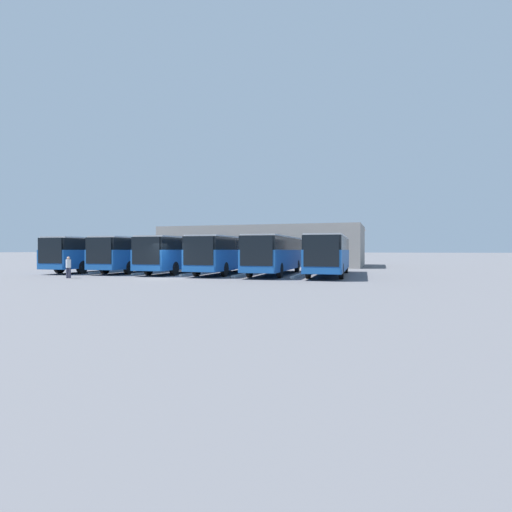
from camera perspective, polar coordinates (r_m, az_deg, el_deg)
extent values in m
plane|color=#5B5B60|center=(29.64, -12.66, -3.08)|extent=(600.00, 600.00, 0.00)
cube|color=#19519E|center=(32.15, 10.42, -0.54)|extent=(3.14, 12.29, 1.59)
cube|color=black|center=(32.15, 10.43, 1.74)|extent=(3.10, 12.10, 0.98)
cube|color=black|center=(26.06, 9.29, 0.75)|extent=(2.28, 0.14, 2.07)
cube|color=#19519E|center=(26.10, 9.28, -2.13)|extent=(2.47, 0.17, 0.40)
cube|color=silver|center=(32.16, 10.43, 2.72)|extent=(3.02, 11.79, 0.12)
cylinder|color=black|center=(28.33, 12.08, -2.14)|extent=(0.35, 1.12, 1.11)
cylinder|color=black|center=(28.55, 7.48, -2.10)|extent=(0.35, 1.12, 1.11)
cylinder|color=black|center=(35.87, 12.76, -1.51)|extent=(0.35, 1.12, 1.11)
cylinder|color=black|center=(36.04, 9.11, -1.49)|extent=(0.35, 1.12, 1.11)
cube|color=#B2B2AD|center=(30.77, 5.95, -2.78)|extent=(0.48, 5.23, 0.15)
cube|color=#19519E|center=(32.81, 2.83, -0.50)|extent=(3.14, 12.29, 1.59)
cube|color=black|center=(32.81, 2.83, 1.74)|extent=(3.10, 12.10, 0.98)
cube|color=black|center=(26.87, 0.02, 0.77)|extent=(2.28, 0.14, 2.07)
cube|color=#19519E|center=(26.90, 0.02, -2.03)|extent=(2.47, 0.17, 0.40)
cube|color=silver|center=(32.82, 2.83, 2.69)|extent=(3.02, 11.79, 0.12)
cylinder|color=black|center=(28.91, 3.44, -2.06)|extent=(0.35, 1.12, 1.11)
cylinder|color=black|center=(29.46, -0.94, -2.00)|extent=(0.35, 1.12, 1.11)
cylinder|color=black|center=(36.32, 5.89, -1.46)|extent=(0.35, 1.12, 1.11)
cylinder|color=black|center=(36.77, 2.35, -1.43)|extent=(0.35, 1.12, 1.11)
cube|color=#B2B2AD|center=(31.77, -1.82, -2.66)|extent=(0.48, 5.23, 0.15)
cube|color=#19519E|center=(34.25, -4.18, -0.45)|extent=(3.14, 12.29, 1.59)
cube|color=black|center=(34.25, -4.18, 1.70)|extent=(3.10, 12.10, 0.98)
cube|color=black|center=(28.56, -8.26, 0.76)|extent=(2.28, 0.14, 2.07)
cube|color=#19519E|center=(28.59, -8.26, -1.87)|extent=(2.47, 0.17, 0.40)
cube|color=silver|center=(34.26, -4.18, 2.62)|extent=(3.02, 11.79, 0.12)
cylinder|color=black|center=(30.34, -4.51, -1.92)|extent=(0.35, 1.12, 1.11)
cylinder|color=black|center=(31.19, -8.48, -1.85)|extent=(0.35, 1.12, 1.11)
cylinder|color=black|center=(37.52, -0.60, -1.39)|extent=(0.35, 1.12, 1.11)
cylinder|color=black|center=(38.22, -3.91, -1.35)|extent=(0.35, 1.12, 1.11)
cube|color=#B2B2AD|center=(33.53, -8.80, -2.48)|extent=(0.48, 5.23, 0.15)
cube|color=#19519E|center=(36.17, -10.53, -0.39)|extent=(3.14, 12.29, 1.59)
cube|color=black|center=(36.16, -10.54, 1.64)|extent=(3.10, 12.10, 0.98)
cube|color=black|center=(30.78, -15.49, 0.75)|extent=(2.28, 0.14, 2.07)
cube|color=#19519E|center=(30.81, -15.48, -1.69)|extent=(2.47, 0.17, 0.40)
cube|color=silver|center=(36.18, -10.54, 2.51)|extent=(3.02, 11.79, 0.12)
cylinder|color=black|center=(32.30, -11.61, -1.77)|extent=(0.35, 1.12, 1.11)
cylinder|color=black|center=(33.40, -15.13, -1.69)|extent=(0.35, 1.12, 1.11)
cylinder|color=black|center=(39.18, -6.61, -1.30)|extent=(0.35, 1.12, 1.11)
cylinder|color=black|center=(40.09, -9.65, -1.25)|extent=(0.35, 1.12, 1.11)
cube|color=#B2B2AD|center=(35.75, -14.99, -2.30)|extent=(0.48, 5.23, 0.15)
cube|color=#19519E|center=(38.54, -16.13, -0.33)|extent=(3.14, 12.29, 1.59)
cube|color=black|center=(38.53, -16.13, 1.58)|extent=(3.10, 12.10, 0.98)
cube|color=black|center=(33.47, -21.59, 0.73)|extent=(2.28, 0.14, 2.07)
cube|color=#19519E|center=(33.49, -21.58, -1.52)|extent=(2.47, 0.17, 0.40)
cube|color=silver|center=(38.54, -16.14, 2.39)|extent=(3.02, 11.79, 0.12)
cylinder|color=black|center=(34.75, -17.75, -1.61)|extent=(0.35, 1.12, 1.11)
cylinder|color=black|center=(36.06, -20.81, -1.53)|extent=(0.35, 1.12, 1.11)
cylinder|color=black|center=(41.29, -12.03, -1.20)|extent=(0.35, 1.12, 1.11)
cylinder|color=black|center=(42.39, -14.79, -1.15)|extent=(0.35, 1.12, 1.11)
cube|color=#B2B2AD|center=(38.38, -20.34, -2.11)|extent=(0.48, 5.23, 0.15)
cube|color=#19519E|center=(40.78, -21.55, -0.29)|extent=(3.14, 12.29, 1.59)
cube|color=black|center=(40.77, -21.56, 1.51)|extent=(3.10, 12.10, 0.98)
cube|color=black|center=(36.07, -27.38, 0.70)|extent=(2.28, 0.14, 2.07)
cube|color=#19519E|center=(36.09, -27.37, -1.39)|extent=(2.47, 0.17, 0.40)
cube|color=silver|center=(40.78, -21.56, 2.28)|extent=(3.02, 11.79, 0.12)
cylinder|color=black|center=(37.11, -23.62, -1.48)|extent=(0.35, 1.12, 1.11)
cylinder|color=black|center=(38.59, -26.27, -1.41)|extent=(0.35, 1.12, 1.11)
cylinder|color=black|center=(43.24, -17.32, -1.13)|extent=(0.35, 1.12, 1.11)
cylinder|color=black|center=(44.52, -19.81, -1.08)|extent=(0.35, 1.12, 1.11)
cylinder|color=#38384C|center=(31.75, -25.35, -2.20)|extent=(0.19, 0.19, 0.75)
cylinder|color=#38384C|center=(31.64, -25.08, -2.21)|extent=(0.19, 0.19, 0.75)
cylinder|color=silver|center=(31.67, -25.22, -0.99)|extent=(0.38, 0.38, 0.60)
sphere|color=tan|center=(31.66, -25.23, -0.27)|extent=(0.20, 0.20, 0.20)
cube|color=gray|center=(51.42, 0.88, 1.39)|extent=(25.11, 9.98, 5.00)
cube|color=silver|center=(57.72, 2.77, 3.57)|extent=(25.11, 3.00, 0.24)
cylinder|color=slate|center=(57.11, 11.60, 1.20)|extent=(0.20, 0.20, 4.75)
cylinder|color=slate|center=(61.56, -4.89, 1.19)|extent=(0.20, 0.20, 4.75)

